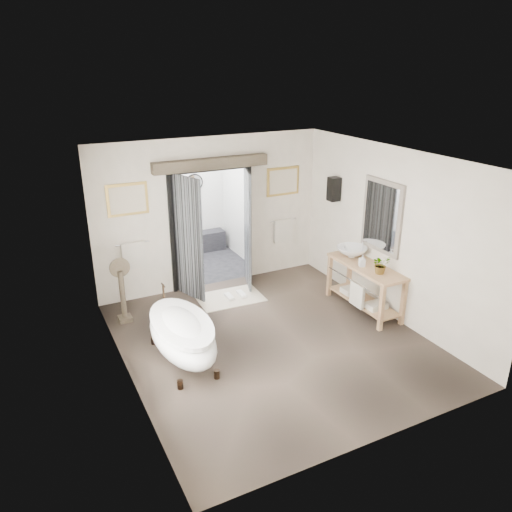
% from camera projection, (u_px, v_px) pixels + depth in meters
% --- Properties ---
extents(ground_plane, '(5.00, 5.00, 0.00)m').
position_uv_depth(ground_plane, '(273.00, 341.00, 7.93)').
color(ground_plane, brown).
extents(room_shell, '(4.52, 5.02, 2.91)m').
position_uv_depth(room_shell, '(277.00, 233.00, 7.13)').
color(room_shell, silver).
rests_on(room_shell, ground_plane).
extents(shower_room, '(2.22, 2.01, 2.51)m').
position_uv_depth(shower_room, '(186.00, 220.00, 10.91)').
color(shower_room, black).
rests_on(shower_room, ground_plane).
extents(back_wall_dressing, '(3.82, 0.79, 2.52)m').
position_uv_depth(back_wall_dressing, '(215.00, 210.00, 9.28)').
color(back_wall_dressing, black).
rests_on(back_wall_dressing, ground_plane).
extents(clawfoot_tub, '(0.82, 1.83, 0.89)m').
position_uv_depth(clawfoot_tub, '(182.00, 334.00, 7.28)').
color(clawfoot_tub, black).
rests_on(clawfoot_tub, ground_plane).
extents(vanity, '(0.57, 1.60, 0.85)m').
position_uv_depth(vanity, '(364.00, 284.00, 8.76)').
color(vanity, tan).
rests_on(vanity, ground_plane).
extents(pedestal_mirror, '(0.34, 0.22, 1.15)m').
position_uv_depth(pedestal_mirror, '(123.00, 295.00, 8.38)').
color(pedestal_mirror, '#4F453A').
rests_on(pedestal_mirror, ground_plane).
extents(rug, '(1.24, 0.86, 0.01)m').
position_uv_depth(rug, '(230.00, 298.00, 9.37)').
color(rug, beige).
rests_on(rug, ground_plane).
extents(slippers, '(0.37, 0.28, 0.05)m').
position_uv_depth(slippers, '(235.00, 295.00, 9.39)').
color(slippers, white).
rests_on(slippers, rug).
extents(basin, '(0.73, 0.73, 0.19)m').
position_uv_depth(basin, '(352.00, 252.00, 8.99)').
color(basin, white).
rests_on(basin, vanity).
extents(plant, '(0.34, 0.31, 0.33)m').
position_uv_depth(plant, '(381.00, 264.00, 8.26)').
color(plant, gray).
rests_on(plant, vanity).
extents(soap_bottle_a, '(0.12, 0.12, 0.21)m').
position_uv_depth(soap_bottle_a, '(362.00, 261.00, 8.57)').
color(soap_bottle_a, gray).
rests_on(soap_bottle_a, vanity).
extents(soap_bottle_b, '(0.15, 0.15, 0.16)m').
position_uv_depth(soap_bottle_b, '(345.00, 249.00, 9.15)').
color(soap_bottle_b, gray).
rests_on(soap_bottle_b, vanity).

